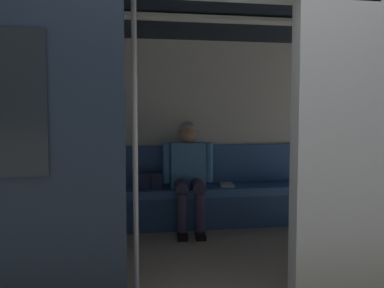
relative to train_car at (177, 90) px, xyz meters
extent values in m
cube|color=silver|center=(-1.06, 1.13, -0.41)|extent=(0.99, 0.12, 2.11)
cube|color=black|center=(-1.06, 1.14, -0.16)|extent=(0.55, 0.02, 0.55)
cube|color=black|center=(-0.07, -0.07, 0.71)|extent=(6.40, 2.53, 0.12)
cube|color=gray|center=(-0.07, -0.07, -1.46)|extent=(6.08, 2.37, 0.01)
cube|color=silver|center=(-0.07, -1.26, -0.41)|extent=(6.08, 0.10, 2.11)
cube|color=#38609E|center=(-0.07, -1.20, -0.79)|extent=(3.52, 0.06, 0.45)
cube|color=white|center=(-0.07, -0.07, 0.62)|extent=(4.48, 0.16, 0.03)
cube|color=#38609E|center=(-0.07, -0.98, -1.06)|extent=(3.07, 0.44, 0.09)
cube|color=navy|center=(-0.07, -0.78, -1.29)|extent=(3.07, 0.04, 0.36)
cube|color=#4C8CC6|center=(-0.24, -0.96, -0.77)|extent=(0.40, 0.25, 0.50)
sphere|color=tan|center=(-0.24, -0.96, -0.42)|extent=(0.21, 0.21, 0.21)
sphere|color=#B2ADA8|center=(-0.24, -0.97, -0.39)|extent=(0.19, 0.19, 0.19)
cylinder|color=#4C8CC6|center=(-0.47, -0.91, -0.74)|extent=(0.08, 0.08, 0.44)
cylinder|color=#4C8CC6|center=(0.00, -0.95, -0.74)|extent=(0.08, 0.08, 0.44)
cylinder|color=#38334C|center=(-0.32, -0.75, -0.97)|extent=(0.17, 0.41, 0.14)
cylinder|color=#38334C|center=(-0.14, -0.77, -0.97)|extent=(0.17, 0.41, 0.14)
cylinder|color=#38334C|center=(-0.30, -0.55, -1.22)|extent=(0.10, 0.10, 0.41)
cylinder|color=#38334C|center=(-0.12, -0.57, -1.22)|extent=(0.10, 0.10, 0.41)
cube|color=black|center=(-0.30, -0.50, -1.44)|extent=(0.12, 0.23, 0.06)
cube|color=black|center=(-0.12, -0.52, -1.44)|extent=(0.12, 0.23, 0.06)
cube|color=#262D4C|center=(0.18, -0.97, -0.93)|extent=(0.26, 0.14, 0.17)
cube|color=#1A2035|center=(0.18, -0.90, -0.94)|extent=(0.02, 0.01, 0.14)
cube|color=silver|center=(-0.68, -0.96, -1.00)|extent=(0.17, 0.23, 0.03)
cylinder|color=silver|center=(0.37, 0.72, -0.42)|extent=(0.04, 0.04, 2.09)
camera|label=1|loc=(0.41, 3.35, -0.22)|focal=36.95mm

